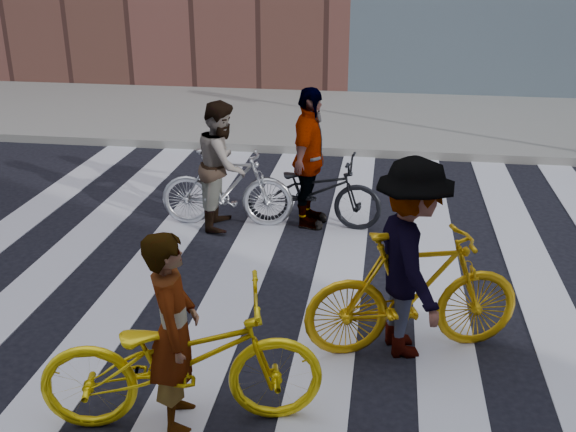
% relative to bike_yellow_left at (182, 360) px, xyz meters
% --- Properties ---
extents(ground, '(100.00, 100.00, 0.00)m').
position_rel_bike_yellow_left_xyz_m(ground, '(0.44, 2.31, -0.56)').
color(ground, black).
rests_on(ground, ground).
extents(sidewalk_far, '(100.00, 5.00, 0.15)m').
position_rel_bike_yellow_left_xyz_m(sidewalk_far, '(0.44, 9.81, -0.49)').
color(sidewalk_far, gray).
rests_on(sidewalk_far, ground).
extents(zebra_crosswalk, '(8.25, 10.00, 0.01)m').
position_rel_bike_yellow_left_xyz_m(zebra_crosswalk, '(0.44, 2.31, -0.56)').
color(zebra_crosswalk, silver).
rests_on(zebra_crosswalk, ground).
extents(bike_yellow_left, '(2.26, 1.22, 1.13)m').
position_rel_bike_yellow_left_xyz_m(bike_yellow_left, '(0.00, 0.00, 0.00)').
color(bike_yellow_left, yellow).
rests_on(bike_yellow_left, ground).
extents(bike_silver_mid, '(1.78, 0.62, 1.05)m').
position_rel_bike_yellow_left_xyz_m(bike_silver_mid, '(-0.59, 3.95, -0.04)').
color(bike_silver_mid, silver).
rests_on(bike_silver_mid, ground).
extents(bike_yellow_right, '(2.07, 1.11, 1.20)m').
position_rel_bike_yellow_left_xyz_m(bike_yellow_right, '(1.76, 1.28, 0.03)').
color(bike_yellow_right, '#D99D0C').
rests_on(bike_yellow_right, ground).
extents(bike_dark_rear, '(1.91, 0.83, 0.97)m').
position_rel_bike_yellow_left_xyz_m(bike_dark_rear, '(0.52, 4.13, -0.08)').
color(bike_dark_rear, black).
rests_on(bike_dark_rear, ground).
extents(rider_left, '(0.51, 0.66, 1.62)m').
position_rel_bike_yellow_left_xyz_m(rider_left, '(-0.05, 0.00, 0.24)').
color(rider_left, slate).
rests_on(rider_left, ground).
extents(rider_mid, '(0.69, 0.86, 1.68)m').
position_rel_bike_yellow_left_xyz_m(rider_mid, '(-0.64, 3.95, 0.28)').
color(rider_mid, slate).
rests_on(rider_mid, ground).
extents(rider_right, '(1.00, 1.34, 1.85)m').
position_rel_bike_yellow_left_xyz_m(rider_right, '(1.71, 1.28, 0.36)').
color(rider_right, slate).
rests_on(rider_right, ground).
extents(rider_rear, '(0.56, 1.12, 1.85)m').
position_rel_bike_yellow_left_xyz_m(rider_rear, '(0.47, 4.13, 0.36)').
color(rider_rear, slate).
rests_on(rider_rear, ground).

